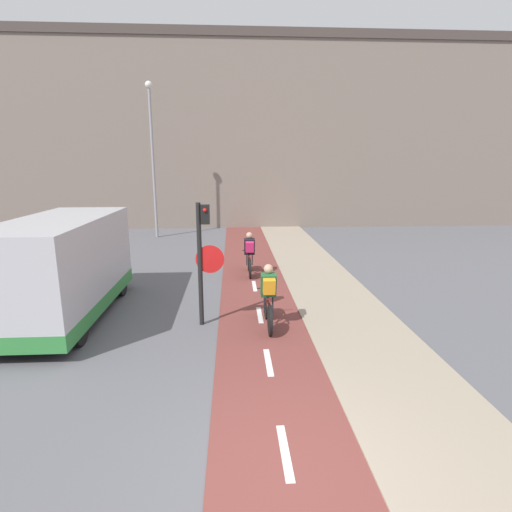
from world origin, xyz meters
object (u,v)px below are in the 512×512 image
(cyclist_near, at_px, (268,298))
(van, at_px, (63,270))
(street_lamp_far, at_px, (152,146))
(traffic_light_pole, at_px, (203,250))
(cyclist_far, at_px, (249,255))

(cyclist_near, distance_m, van, 5.15)
(street_lamp_far, bearing_deg, traffic_light_pole, -74.56)
(traffic_light_pole, xyz_separation_m, cyclist_near, (1.51, -0.26, -1.11))
(cyclist_far, distance_m, van, 6.06)
(cyclist_near, bearing_deg, van, 169.46)
(street_lamp_far, distance_m, cyclist_near, 13.82)
(cyclist_near, bearing_deg, traffic_light_pole, 170.17)
(street_lamp_far, distance_m, van, 11.90)
(traffic_light_pole, distance_m, cyclist_near, 1.89)
(van, bearing_deg, traffic_light_pole, -10.84)
(traffic_light_pole, bearing_deg, cyclist_near, -9.83)
(van, bearing_deg, street_lamp_far, 89.01)
(traffic_light_pole, relative_size, van, 0.57)
(traffic_light_pole, distance_m, van, 3.64)
(street_lamp_far, bearing_deg, cyclist_far, -59.21)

